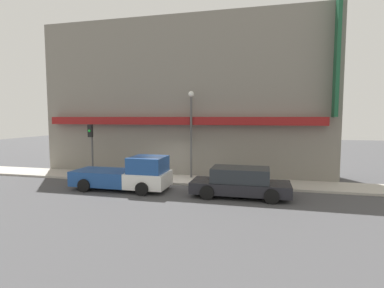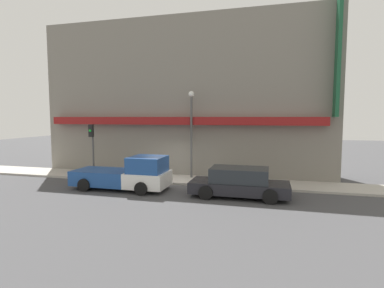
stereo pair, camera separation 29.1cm
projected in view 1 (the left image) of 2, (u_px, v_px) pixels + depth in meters
name	position (u px, v px, depth m)	size (l,w,h in m)	color
ground_plane	(166.00, 185.00, 17.51)	(80.00, 80.00, 0.00)	#424244
sidewalk	(172.00, 179.00, 18.71)	(36.00, 2.50, 0.13)	#ADA89E
building	(184.00, 98.00, 20.88)	(19.80, 3.80, 11.16)	gray
pickup_truck	(127.00, 175.00, 16.22)	(5.29, 2.19, 1.85)	white
parked_car	(240.00, 182.00, 14.80)	(4.82, 2.10, 1.45)	black
fire_hydrant	(144.00, 174.00, 18.29)	(0.19, 0.19, 0.67)	yellow
street_lamp	(191.00, 124.00, 18.68)	(0.36, 0.36, 5.42)	#4C4C4C
traffic_light	(91.00, 141.00, 19.05)	(0.28, 0.42, 3.35)	#4C4C4C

